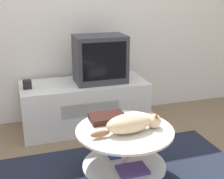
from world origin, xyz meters
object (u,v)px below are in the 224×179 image
Objects in this scene: tv at (100,59)px; speaker at (27,84)px; cat at (132,123)px; dvd_box at (108,118)px.

speaker is at bearing -179.74° from tv.
tv is 6.30× the size of speaker.
speaker is at bearing 116.57° from cat.
speaker is at bearing 123.87° from dvd_box.
dvd_box is 0.50× the size of cat.
tv is 0.93× the size of cat.
tv is 1.12m from cat.
cat is (0.68, -1.09, -0.03)m from speaker.
dvd_box is at bearing 108.77° from cat.
cat reaches higher than dvd_box.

